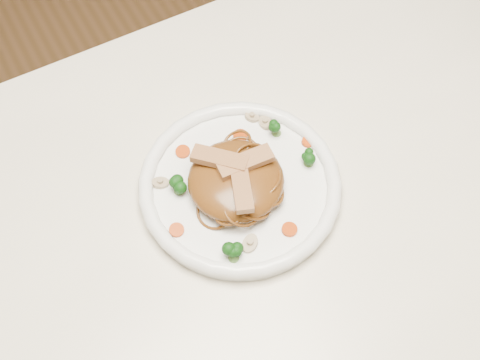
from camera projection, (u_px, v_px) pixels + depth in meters
name	position (u px, v px, depth m)	size (l,w,h in m)	color
table	(245.00, 265.00, 0.97)	(1.20, 0.80, 0.75)	white
plate	(240.00, 188.00, 0.91)	(0.27, 0.27, 0.02)	white
noodle_mound	(236.00, 180.00, 0.88)	(0.13, 0.13, 0.04)	brown
chicken_a	(245.00, 162.00, 0.87)	(0.07, 0.02, 0.01)	#A7754E
chicken_b	(220.00, 159.00, 0.87)	(0.07, 0.02, 0.01)	#A7754E
chicken_c	(242.00, 188.00, 0.85)	(0.07, 0.02, 0.01)	#A7754E
broccoli_0	(277.00, 126.00, 0.93)	(0.03, 0.03, 0.03)	#10470E
broccoli_1	(178.00, 185.00, 0.89)	(0.03, 0.03, 0.03)	#10470E
broccoli_2	(234.00, 254.00, 0.84)	(0.02, 0.02, 0.03)	#10470E
broccoli_3	(309.00, 158.00, 0.91)	(0.02, 0.02, 0.03)	#10470E
carrot_0	(240.00, 136.00, 0.94)	(0.02, 0.02, 0.01)	#B73106
carrot_1	(177.00, 230.00, 0.87)	(0.02, 0.02, 0.01)	#B73106
carrot_2	(308.00, 142.00, 0.94)	(0.02, 0.02, 0.01)	#B73106
carrot_3	(183.00, 152.00, 0.93)	(0.02, 0.02, 0.01)	#B73106
carrot_4	(289.00, 229.00, 0.87)	(0.02, 0.02, 0.01)	#B73106
mushroom_0	(250.00, 244.00, 0.85)	(0.03, 0.03, 0.01)	#BCAB8D
mushroom_1	(265.00, 123.00, 0.95)	(0.02, 0.02, 0.01)	#BCAB8D
mushroom_2	(160.00, 183.00, 0.90)	(0.02, 0.02, 0.01)	#BCAB8D
mushroom_3	(252.00, 117.00, 0.96)	(0.02, 0.02, 0.01)	#BCAB8D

